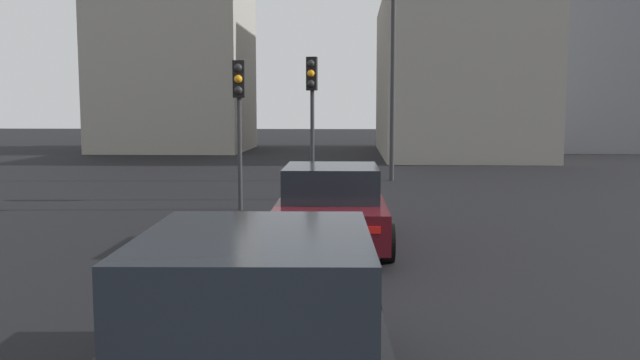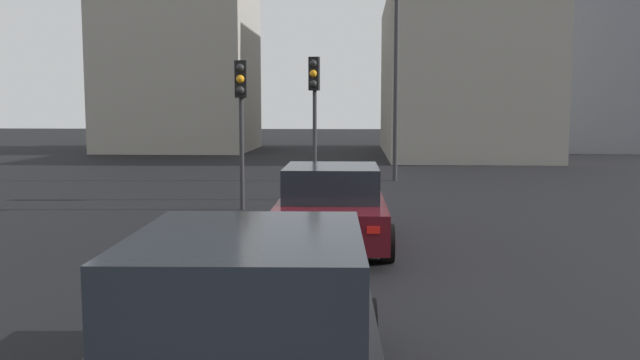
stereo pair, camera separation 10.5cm
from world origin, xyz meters
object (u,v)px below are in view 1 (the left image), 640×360
Objects in this scene: traffic_light_near_right at (239,103)px; car_black_second at (259,337)px; car_maroon_lead at (331,207)px; street_lamp_kerbside at (393,40)px; traffic_light_near_left at (312,98)px.

car_black_second is at bearing 5.57° from traffic_light_near_right.
car_maroon_lead is 1.22× the size of traffic_light_near_right.
car_black_second is 18.89m from street_lamp_kerbside.
traffic_light_near_right is (-1.93, 1.67, -0.16)m from traffic_light_near_left.
car_black_second is 13.42m from traffic_light_near_left.
street_lamp_kerbside reaches higher than car_black_second.
street_lamp_kerbside reaches higher than traffic_light_near_left.
car_black_second is at bearing 173.51° from street_lamp_kerbside.
car_black_second is (-7.17, 0.33, 0.05)m from car_maroon_lead.
street_lamp_kerbside is at bearing 162.32° from traffic_light_near_left.
traffic_light_near_right is at bearing 8.11° from car_black_second.
traffic_light_near_left is (13.25, 0.40, 2.04)m from car_black_second.
traffic_light_near_right is at bearing 29.05° from car_maroon_lead.
traffic_light_near_left reaches higher than traffic_light_near_right.
car_maroon_lead is at bearing -4.88° from car_black_second.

